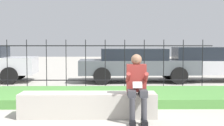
{
  "coord_description": "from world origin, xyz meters",
  "views": [
    {
      "loc": [
        0.73,
        -6.34,
        1.5
      ],
      "look_at": [
        0.82,
        0.85,
        1.06
      ],
      "focal_mm": 50.0,
      "sensor_mm": 36.0,
      "label": 1
    }
  ],
  "objects": [
    {
      "name": "car_parked_right",
      "position": [
        4.75,
        6.06,
        0.73
      ],
      "size": [
        4.52,
        1.89,
        1.37
      ],
      "rotation": [
        0.0,
        0.0,
        -0.02
      ],
      "color": "#B7B7BC",
      "rests_on": "ground_plane"
    },
    {
      "name": "grass_berm",
      "position": [
        0.0,
        1.9,
        0.11
      ],
      "size": [
        10.19,
        2.41,
        0.21
      ],
      "color": "#4C893D",
      "rests_on": "ground_plane"
    },
    {
      "name": "ground_plane",
      "position": [
        0.0,
        0.0,
        0.0
      ],
      "size": [
        60.0,
        60.0,
        0.0
      ],
      "primitive_type": "plane",
      "color": "#A8A399"
    },
    {
      "name": "stone_bench",
      "position": [
        0.31,
        0.0,
        0.22
      ],
      "size": [
        2.78,
        0.58,
        0.5
      ],
      "color": "#ADA89E",
      "rests_on": "ground_plane"
    },
    {
      "name": "iron_fence",
      "position": [
        -0.0,
        3.68,
        0.86
      ],
      "size": [
        8.19,
        0.03,
        1.63
      ],
      "color": "black",
      "rests_on": "ground_plane"
    },
    {
      "name": "person_seated_reader",
      "position": [
        1.29,
        -0.32,
        0.72
      ],
      "size": [
        0.42,
        0.73,
        1.3
      ],
      "color": "black",
      "rests_on": "ground_plane"
    },
    {
      "name": "car_parked_center",
      "position": [
        1.85,
        5.93,
        0.71
      ],
      "size": [
        4.67,
        2.07,
        1.31
      ],
      "rotation": [
        0.0,
        0.0,
        0.03
      ],
      "color": "#4C5156",
      "rests_on": "ground_plane"
    }
  ]
}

